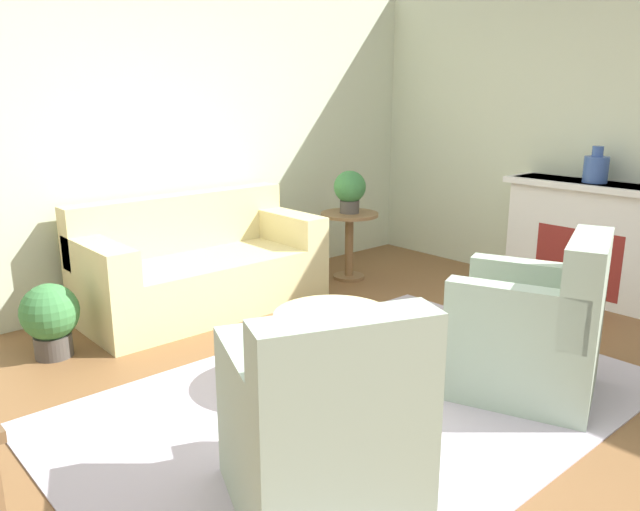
{
  "coord_description": "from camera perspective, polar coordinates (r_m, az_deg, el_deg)",
  "views": [
    {
      "loc": [
        -2.37,
        -2.3,
        1.76
      ],
      "look_at": [
        0.15,
        0.55,
        0.75
      ],
      "focal_mm": 35.0,
      "sensor_mm": 36.0,
      "label": 1
    }
  ],
  "objects": [
    {
      "name": "ground_plane",
      "position": [
        3.74,
        3.97,
        -13.23
      ],
      "size": [
        16.0,
        16.0,
        0.0
      ],
      "primitive_type": "plane",
      "color": "brown"
    },
    {
      "name": "wall_back",
      "position": [
        5.44,
        -15.86,
        10.52
      ],
      "size": [
        9.06,
        0.12,
        2.8
      ],
      "color": "beige",
      "rests_on": "ground_plane"
    },
    {
      "name": "wall_right",
      "position": [
        5.89,
        25.83,
        9.9
      ],
      "size": [
        0.12,
        9.95,
        2.8
      ],
      "color": "beige",
      "rests_on": "ground_plane"
    },
    {
      "name": "rug",
      "position": [
        3.74,
        3.97,
        -13.16
      ],
      "size": [
        3.38,
        2.24,
        0.01
      ],
      "color": "#BCB2C1",
      "rests_on": "ground_plane"
    },
    {
      "name": "couch",
      "position": [
        5.23,
        -10.86,
        -1.19
      ],
      "size": [
        1.96,
        0.88,
        0.92
      ],
      "color": "beige",
      "rests_on": "ground_plane"
    },
    {
      "name": "armchair_left",
      "position": [
        2.69,
        0.24,
        -16.01
      ],
      "size": [
        0.95,
        1.0,
        0.97
      ],
      "color": "#9EB29E",
      "rests_on": "rug"
    },
    {
      "name": "armchair_right",
      "position": [
        3.89,
        19.05,
        -6.76
      ],
      "size": [
        0.95,
        1.0,
        0.97
      ],
      "color": "#9EB29E",
      "rests_on": "rug"
    },
    {
      "name": "ottoman_table",
      "position": [
        3.78,
        1.26,
        -7.8
      ],
      "size": [
        0.72,
        0.72,
        0.47
      ],
      "color": "beige",
      "rests_on": "rug"
    },
    {
      "name": "side_table",
      "position": [
        5.94,
        2.69,
        2.0
      ],
      "size": [
        0.54,
        0.54,
        0.64
      ],
      "color": "olive",
      "rests_on": "ground_plane"
    },
    {
      "name": "fireplace",
      "position": [
        5.81,
        23.36,
        1.44
      ],
      "size": [
        0.44,
        1.46,
        1.02
      ],
      "color": "white",
      "rests_on": "ground_plane"
    },
    {
      "name": "vase_mantel_near",
      "position": [
        5.7,
        23.91,
        7.31
      ],
      "size": [
        0.2,
        0.2,
        0.3
      ],
      "color": "#38569E",
      "rests_on": "fireplace"
    },
    {
      "name": "potted_plant_on_side_table",
      "position": [
        5.86,
        2.74,
        6.06
      ],
      "size": [
        0.3,
        0.3,
        0.4
      ],
      "color": "#4C4742",
      "rests_on": "side_table"
    },
    {
      "name": "potted_plant_floor",
      "position": [
        4.59,
        -23.44,
        -5.17
      ],
      "size": [
        0.39,
        0.39,
        0.51
      ],
      "color": "#4C4742",
      "rests_on": "ground_plane"
    }
  ]
}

